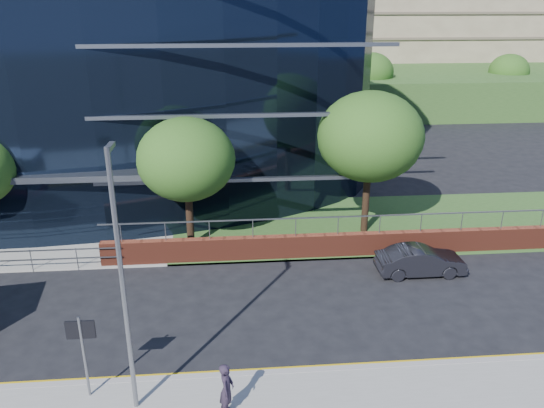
{
  "coord_description": "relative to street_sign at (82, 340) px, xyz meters",
  "views": [
    {
      "loc": [
        8.98,
        -15.14,
        11.52
      ],
      "look_at": [
        10.95,
        8.0,
        2.55
      ],
      "focal_mm": 35.0,
      "sensor_mm": 36.0,
      "label": 1
    }
  ],
  "objects": [
    {
      "name": "grass_verge",
      "position": [
        19.5,
        12.59,
        -2.09
      ],
      "size": [
        36.0,
        8.0,
        0.12
      ],
      "primitive_type": "cube",
      "color": "#2D511E",
      "rests_on": "ground"
    },
    {
      "name": "glass_office",
      "position": [
        -8.5,
        22.44,
        5.85
      ],
      "size": [
        44.0,
        23.1,
        16.0
      ],
      "color": "black",
      "rests_on": "ground"
    },
    {
      "name": "retaining_wall",
      "position": [
        15.5,
        8.89,
        -1.54
      ],
      "size": [
        34.0,
        0.4,
        2.11
      ],
      "color": "maroon",
      "rests_on": "ground"
    },
    {
      "name": "apartment_block",
      "position": [
        27.5,
        58.8,
        8.96
      ],
      "size": [
        60.0,
        42.0,
        30.0
      ],
      "color": "#2D511E",
      "rests_on": "ground"
    },
    {
      "name": "street_sign",
      "position": [
        0.0,
        0.0,
        0.0
      ],
      "size": [
        0.85,
        0.09,
        2.8
      ],
      "color": "slate",
      "rests_on": "pavement_near"
    },
    {
      "name": "tree_far_c",
      "position": [
        2.5,
        10.59,
        2.39
      ],
      "size": [
        4.62,
        4.62,
        6.51
      ],
      "color": "black",
      "rests_on": "ground"
    },
    {
      "name": "tree_far_d",
      "position": [
        11.5,
        11.59,
        3.04
      ],
      "size": [
        5.28,
        5.28,
        7.44
      ],
      "color": "black",
      "rests_on": "ground"
    },
    {
      "name": "tree_dist_e",
      "position": [
        19.5,
        41.59,
        2.39
      ],
      "size": [
        4.62,
        4.62,
        6.51
      ],
      "color": "black",
      "rests_on": "ground"
    },
    {
      "name": "tree_dist_f",
      "position": [
        35.5,
        43.59,
        2.06
      ],
      "size": [
        4.29,
        4.29,
        6.05
      ],
      "color": "black",
      "rests_on": "ground"
    },
    {
      "name": "streetlight_east",
      "position": [
        1.5,
        -0.59,
        2.29
      ],
      "size": [
        0.15,
        0.77,
        8.0
      ],
      "color": "slate",
      "rests_on": "pavement_near"
    },
    {
      "name": "parked_car",
      "position": [
        12.88,
        6.92,
        -1.5
      ],
      "size": [
        3.94,
        1.39,
        1.3
      ],
      "primitive_type": "imported",
      "rotation": [
        0.0,
        0.0,
        1.58
      ],
      "color": "black",
      "rests_on": "ground"
    },
    {
      "name": "pedestrian",
      "position": [
        4.22,
        -1.15,
        -1.15
      ],
      "size": [
        0.51,
        0.69,
        1.71
      ],
      "primitive_type": "imported",
      "rotation": [
        0.0,
        0.0,
        1.39
      ],
      "color": "#251C2B",
      "rests_on": "pavement_near"
    }
  ]
}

